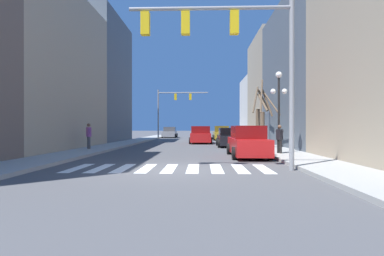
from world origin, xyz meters
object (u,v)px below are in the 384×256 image
at_px(street_tree_left_near, 264,121).
at_px(traffic_signal_near, 232,43).
at_px(car_parked_left_near, 248,142).
at_px(car_driving_away_lane, 170,133).
at_px(pedestrian_near_right_corner, 89,134).
at_px(car_parked_right_mid, 201,135).
at_px(pedestrian_on_left_sidewalk, 279,136).
at_px(street_lamp_right_corner, 279,96).
at_px(car_parked_left_far, 230,138).
at_px(street_tree_left_far, 259,118).
at_px(car_parked_right_far, 221,134).
at_px(traffic_signal_far, 172,103).

bearing_deg(street_tree_left_near, traffic_signal_near, -107.69).
xyz_separation_m(car_parked_left_near, car_driving_away_lane, (-7.31, 29.28, -0.02)).
bearing_deg(street_tree_left_near, pedestrian_near_right_corner, -171.66).
relative_size(car_parked_right_mid, street_tree_left_near, 0.87).
relative_size(pedestrian_on_left_sidewalk, pedestrian_near_right_corner, 0.92).
height_order(car_parked_left_near, street_tree_left_near, street_tree_left_near).
relative_size(traffic_signal_near, car_driving_away_lane, 1.48).
height_order(street_lamp_right_corner, car_parked_left_far, street_lamp_right_corner).
distance_m(car_parked_left_far, street_tree_left_far, 3.16).
bearing_deg(street_lamp_right_corner, pedestrian_near_right_corner, 167.58).
relative_size(car_parked_left_far, pedestrian_near_right_corner, 2.62).
height_order(car_parked_right_mid, car_parked_right_far, car_parked_right_far).
relative_size(car_parked_right_mid, street_tree_left_far, 0.86).
bearing_deg(traffic_signal_near, street_lamp_right_corner, 61.32).
xyz_separation_m(car_parked_right_mid, pedestrian_near_right_corner, (-7.42, -9.73, 0.37)).
relative_size(traffic_signal_near, traffic_signal_far, 0.96).
height_order(traffic_signal_far, car_parked_right_mid, traffic_signal_far).
relative_size(car_parked_right_far, car_driving_away_lane, 1.04).
relative_size(traffic_signal_near, pedestrian_near_right_corner, 3.76).
xyz_separation_m(car_driving_away_lane, pedestrian_near_right_corner, (-2.67, -25.73, 0.40)).
height_order(car_parked_right_mid, pedestrian_near_right_corner, pedestrian_near_right_corner).
xyz_separation_m(car_parked_left_far, car_parked_right_mid, (-2.45, 4.76, 0.06)).
distance_m(traffic_signal_far, car_parked_right_far, 7.87).
relative_size(traffic_signal_far, car_parked_right_mid, 1.58).
xyz_separation_m(car_parked_left_far, pedestrian_near_right_corner, (-9.86, -4.97, 0.43)).
bearing_deg(car_parked_right_far, traffic_signal_far, 68.03).
xyz_separation_m(car_parked_left_far, car_parked_left_near, (0.12, -8.52, 0.05)).
bearing_deg(street_lamp_right_corner, street_tree_left_near, 89.52).
xyz_separation_m(traffic_signal_far, street_tree_left_far, (8.77, -13.97, -2.35)).
xyz_separation_m(car_parked_left_near, pedestrian_near_right_corner, (-9.98, 3.55, 0.38)).
xyz_separation_m(car_parked_left_far, street_tree_left_near, (2.05, -3.22, 1.31)).
bearing_deg(car_parked_right_far, car_parked_right_mid, 161.66).
bearing_deg(street_tree_left_far, pedestrian_near_right_corner, -154.57).
bearing_deg(pedestrian_near_right_corner, pedestrian_on_left_sidewalk, 36.69).
bearing_deg(car_parked_right_mid, car_parked_left_near, -169.06).
xyz_separation_m(car_parked_left_far, car_driving_away_lane, (-7.19, 20.76, 0.03)).
distance_m(car_parked_left_near, pedestrian_near_right_corner, 10.60).
distance_m(traffic_signal_far, car_parked_left_far, 16.64).
xyz_separation_m(street_lamp_right_corner, pedestrian_near_right_corner, (-11.88, 2.62, -2.22)).
bearing_deg(street_tree_left_near, car_parked_left_far, 122.48).
bearing_deg(car_parked_right_mid, car_parked_left_far, -152.78).
distance_m(car_parked_right_far, car_parked_left_near, 20.86).
relative_size(traffic_signal_far, street_tree_left_far, 1.36).
xyz_separation_m(traffic_signal_near, traffic_signal_far, (-5.02, 28.41, 0.02)).
bearing_deg(street_lamp_right_corner, car_parked_left_near, -153.66).
bearing_deg(car_parked_left_far, car_parked_right_mid, 27.22).
bearing_deg(car_parked_left_far, traffic_signal_far, 22.79).
bearing_deg(car_parked_right_far, car_parked_left_far, 179.71).
height_order(car_parked_left_far, car_parked_left_near, car_parked_left_near).
relative_size(traffic_signal_near, car_parked_left_far, 1.44).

